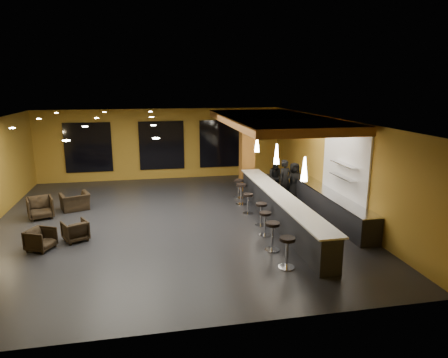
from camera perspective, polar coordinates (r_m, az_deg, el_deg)
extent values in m
cube|color=black|center=(14.29, -7.55, -6.10)|extent=(12.00, 13.00, 0.10)
cube|color=black|center=(13.51, -8.03, 8.43)|extent=(12.00, 13.00, 0.10)
cube|color=olive|center=(20.22, -8.90, 4.95)|extent=(12.00, 0.10, 3.50)
cube|color=olive|center=(7.55, -4.75, -9.79)|extent=(12.00, 0.10, 3.50)
cube|color=olive|center=(15.34, 15.40, 1.88)|extent=(0.10, 13.00, 3.50)
cube|color=#A1622F|center=(15.25, 7.11, 8.32)|extent=(3.60, 8.00, 0.28)
cube|color=black|center=(20.30, -18.83, 4.28)|extent=(2.20, 0.06, 2.40)
cube|color=black|center=(20.12, -8.89, 4.77)|extent=(2.20, 0.06, 2.40)
cube|color=black|center=(20.45, -0.43, 5.07)|extent=(2.20, 0.06, 2.40)
cube|color=white|center=(14.38, 16.88, 2.04)|extent=(0.06, 3.20, 2.40)
cube|color=black|center=(13.85, 7.93, -4.35)|extent=(0.60, 8.00, 1.00)
cube|color=silver|center=(13.70, 8.01, -2.26)|extent=(0.78, 8.10, 0.05)
cube|color=black|center=(15.05, 14.55, -3.48)|extent=(0.70, 6.00, 0.86)
cube|color=silver|center=(14.93, 14.65, -1.81)|extent=(0.72, 6.00, 0.03)
cube|color=silver|center=(14.23, 16.64, 0.28)|extent=(0.30, 1.50, 0.03)
cube|color=silver|center=(14.13, 16.77, 2.06)|extent=(0.30, 1.50, 0.03)
cube|color=#905820|center=(17.84, 3.31, 3.95)|extent=(0.60, 0.60, 3.50)
cone|color=white|center=(11.56, 11.42, 1.41)|extent=(0.20, 0.20, 0.70)
cone|color=white|center=(13.86, 7.52, 3.57)|extent=(0.20, 0.20, 0.70)
cone|color=white|center=(16.22, 4.73, 5.10)|extent=(0.20, 0.20, 0.70)
imported|color=black|center=(16.43, 8.72, -0.22)|extent=(0.73, 0.61, 1.71)
imported|color=black|center=(17.09, 7.49, 0.16)|extent=(0.90, 0.77, 1.60)
imported|color=black|center=(16.91, 9.97, -0.21)|extent=(0.81, 0.59, 1.52)
imported|color=black|center=(12.85, -24.73, -7.84)|extent=(0.91, 0.90, 0.63)
imported|color=black|center=(13.16, -20.47, -6.92)|extent=(0.92, 0.93, 0.63)
imported|color=black|center=(15.74, -24.77, -3.74)|extent=(1.06, 1.07, 0.77)
imported|color=black|center=(16.25, -20.52, -3.03)|extent=(1.25, 1.17, 0.65)
cylinder|color=silver|center=(10.86, 8.90, -12.35)|extent=(0.43, 0.43, 0.03)
cylinder|color=silver|center=(10.70, 8.97, -10.51)|extent=(0.08, 0.08, 0.76)
cylinder|color=black|center=(10.54, 9.06, -8.47)|extent=(0.41, 0.41, 0.09)
cylinder|color=silver|center=(11.83, 6.85, -10.02)|extent=(0.43, 0.43, 0.03)
cylinder|color=silver|center=(11.68, 6.90, -8.29)|extent=(0.08, 0.08, 0.76)
cylinder|color=black|center=(11.54, 6.96, -6.40)|extent=(0.41, 0.41, 0.09)
cylinder|color=silver|center=(12.89, 5.83, -7.97)|extent=(0.39, 0.39, 0.03)
cylinder|color=silver|center=(12.76, 5.87, -6.51)|extent=(0.07, 0.07, 0.69)
cylinder|color=black|center=(12.64, 5.91, -4.92)|extent=(0.37, 0.37, 0.08)
cylinder|color=silver|center=(13.72, 5.27, -6.59)|extent=(0.40, 0.40, 0.03)
cylinder|color=silver|center=(13.60, 5.31, -5.17)|extent=(0.07, 0.07, 0.71)
cylinder|color=black|center=(13.48, 5.34, -3.63)|extent=(0.38, 0.38, 0.08)
cylinder|color=silver|center=(14.89, 3.44, -4.91)|extent=(0.39, 0.39, 0.03)
cylinder|color=silver|center=(14.79, 3.46, -3.65)|extent=(0.07, 0.07, 0.68)
cylinder|color=black|center=(14.68, 3.48, -2.28)|extent=(0.37, 0.37, 0.08)
cylinder|color=silver|center=(15.96, 2.45, -3.61)|extent=(0.43, 0.43, 0.03)
cylinder|color=silver|center=(15.85, 2.46, -2.30)|extent=(0.07, 0.07, 0.75)
cylinder|color=black|center=(15.75, 2.48, -0.87)|extent=(0.41, 0.41, 0.09)
cylinder|color=silver|center=(16.81, 2.09, -2.72)|extent=(0.41, 0.41, 0.03)
cylinder|color=silver|center=(16.71, 2.10, -1.52)|extent=(0.07, 0.07, 0.72)
cylinder|color=black|center=(16.61, 2.12, -0.23)|extent=(0.39, 0.39, 0.08)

